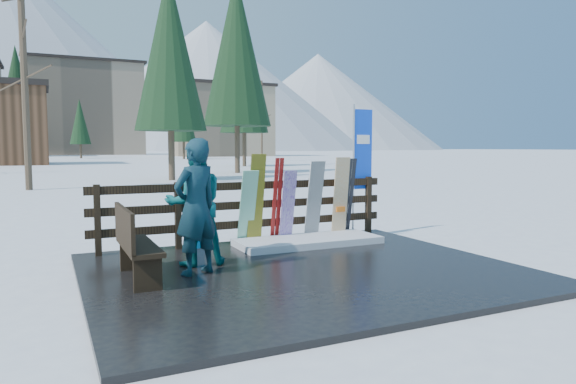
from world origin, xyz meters
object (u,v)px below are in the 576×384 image
snowboard_1 (248,208)px  rental_flag (361,154)px  snowboard_0 (197,210)px  snowboard_4 (314,201)px  person_back (195,204)px  snowboard_5 (341,197)px  person_front (196,207)px  snowboard_3 (288,206)px  snowboard_2 (256,199)px  bench (133,242)px

snowboard_1 → rental_flag: bearing=6.1°
snowboard_0 → rental_flag: rental_flag is taller
snowboard_4 → person_back: person_back is taller
snowboard_5 → rental_flag: (0.63, 0.27, 0.83)m
snowboard_5 → person_front: (-3.29, -1.64, 0.16)m
snowboard_3 → snowboard_4: 0.56m
snowboard_1 → snowboard_2: bearing=-0.0°
bench → snowboard_3: (3.00, 1.63, 0.15)m
snowboard_3 → snowboard_5: bearing=0.0°
snowboard_5 → snowboard_3: bearing=-180.0°
snowboard_4 → rental_flag: 1.50m
snowboard_2 → snowboard_5: (1.75, 0.00, -0.04)m
snowboard_1 → snowboard_5: bearing=0.0°
snowboard_0 → person_back: bearing=-106.6°
snowboard_0 → snowboard_4: (2.25, 0.00, 0.07)m
snowboard_2 → person_front: size_ratio=0.88×
bench → snowboard_5: (4.13, 1.63, 0.26)m
bench → snowboard_3: bearing=28.4°
rental_flag → person_back: rental_flag is taller
snowboard_1 → snowboard_3: 0.79m
person_front → person_back: person_front is taller
snowboard_4 → person_back: bearing=-157.0°
snowboard_2 → snowboard_4: (1.18, 0.00, -0.07)m
snowboard_1 → snowboard_4: size_ratio=0.92×
bench → rental_flag: bearing=21.7°
snowboard_1 → rental_flag: (2.54, 0.27, 0.93)m
snowboard_4 → person_front: person_front is taller
rental_flag → person_back: bearing=-160.2°
person_back → snowboard_3: bearing=-147.2°
snowboard_5 → snowboard_0: bearing=-180.0°
snowboard_0 → snowboard_3: size_ratio=1.01×
snowboard_4 → rental_flag: size_ratio=0.58×
snowboard_3 → person_front: bearing=-142.9°
snowboard_0 → snowboard_3: (1.70, 0.00, -0.01)m
snowboard_2 → rental_flag: rental_flag is taller
snowboard_1 → snowboard_4: bearing=0.0°
snowboard_0 → snowboard_3: snowboard_0 is taller
snowboard_0 → person_front: person_front is taller
snowboard_4 → bench: bearing=-155.4°
snowboard_2 → snowboard_4: 1.18m
bench → rental_flag: 5.23m
snowboard_2 → person_back: (-1.40, -1.09, 0.09)m
snowboard_2 → snowboard_3: bearing=0.0°
rental_flag → snowboard_0: bearing=-175.5°
snowboard_3 → rental_flag: size_ratio=0.52×
snowboard_4 → person_front: size_ratio=0.81×
snowboard_4 → snowboard_1: bearing=180.0°
snowboard_2 → snowboard_0: bearing=180.0°
snowboard_5 → person_back: size_ratio=0.86×
snowboard_2 → person_back: 1.78m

